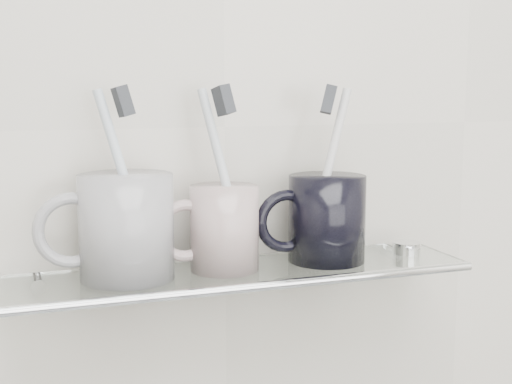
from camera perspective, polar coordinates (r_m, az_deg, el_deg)
name	(u,v)px	position (r m, az deg, el deg)	size (l,w,h in m)	color
wall_back	(225,127)	(0.81, -2.52, 5.23)	(2.50, 2.50, 0.00)	#BDB7AA
shelf_glass	(242,273)	(0.77, -1.10, -6.48)	(0.50, 0.12, 0.01)	silver
shelf_rail	(260,286)	(0.72, 0.30, -7.57)	(0.01, 0.01, 0.50)	silver
bracket_left	(38,289)	(0.79, -17.04, -7.45)	(0.02, 0.02, 0.03)	silver
bracket_right	(391,257)	(0.90, 10.75, -5.16)	(0.02, 0.02, 0.03)	silver
mug_left	(127,227)	(0.74, -10.32, -2.75)	(0.10, 0.10, 0.11)	silver
mug_left_handle	(72,230)	(0.73, -14.53, -2.99)	(0.08, 0.08, 0.01)	silver
toothbrush_left	(125,181)	(0.73, -10.42, 0.87)	(0.01, 0.01, 0.19)	silver
bristles_left	(123,101)	(0.72, -10.59, 7.16)	(0.01, 0.02, 0.03)	#2B2E32
mug_center	(224,228)	(0.76, -2.54, -2.90)	(0.07, 0.07, 0.09)	white
mug_center_handle	(185,231)	(0.75, -5.68, -3.10)	(0.07, 0.07, 0.01)	white
toothbrush_center	(224,177)	(0.75, -2.57, 1.24)	(0.01, 0.01, 0.19)	silver
bristles_center	(224,100)	(0.75, -2.61, 7.34)	(0.01, 0.02, 0.03)	#2B2E32
mug_right	(327,218)	(0.80, 5.69, -2.11)	(0.09, 0.09, 0.10)	black
mug_right_handle	(286,221)	(0.78, 2.43, -2.34)	(0.07, 0.07, 0.01)	black
toothbrush_right	(328,172)	(0.80, 5.74, 1.60)	(0.01, 0.01, 0.19)	silver
bristles_right	(329,100)	(0.79, 5.83, 7.37)	(0.01, 0.02, 0.03)	#2B2E32
chrome_cap	(407,248)	(0.86, 11.96, -4.38)	(0.03, 0.03, 0.01)	silver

